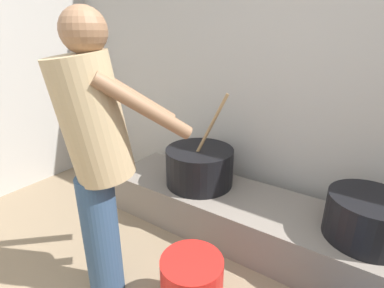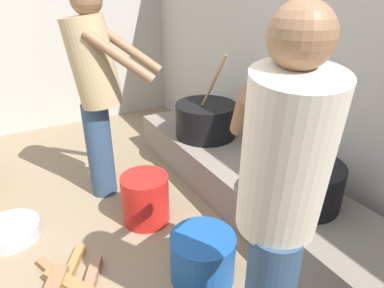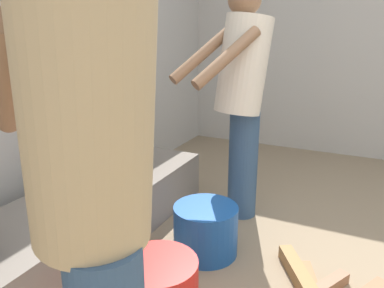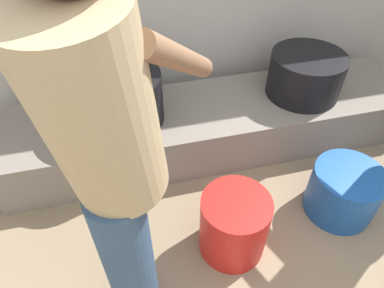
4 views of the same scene
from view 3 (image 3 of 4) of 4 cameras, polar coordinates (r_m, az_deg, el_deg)
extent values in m
cube|color=slate|center=(2.25, -21.08, -13.86)|extent=(2.62, 0.60, 0.32)
cylinder|color=black|center=(2.51, -11.96, -2.30)|extent=(0.46, 0.46, 0.27)
cylinder|color=navy|center=(2.65, 7.66, -3.07)|extent=(0.20, 0.20, 0.75)
cylinder|color=beige|center=(2.48, 7.72, 11.62)|extent=(0.48, 0.46, 0.64)
cylinder|color=brown|center=(2.46, 1.47, 13.25)|extent=(0.42, 0.31, 0.35)
cylinder|color=brown|center=(2.23, 5.22, 12.81)|extent=(0.42, 0.31, 0.35)
cylinder|color=tan|center=(0.89, -15.31, 3.39)|extent=(0.46, 0.49, 0.65)
cylinder|color=brown|center=(1.14, -12.08, 9.88)|extent=(0.32, 0.43, 0.36)
cylinder|color=brown|center=(1.09, -25.80, 8.26)|extent=(0.32, 0.43, 0.36)
cylinder|color=#194C99|center=(2.27, 2.05, -12.75)|extent=(0.38, 0.38, 0.30)
camera|label=1|loc=(1.85, 36.73, 19.78)|focal=27.25mm
camera|label=2|loc=(3.09, 27.70, 21.03)|focal=31.88mm
camera|label=4|loc=(0.82, 45.62, 38.91)|focal=32.15mm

